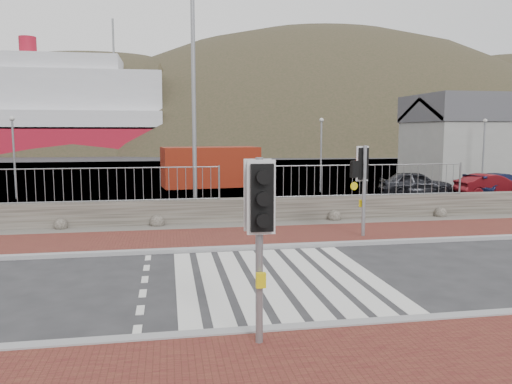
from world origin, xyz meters
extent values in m
plane|color=#28282B|center=(0.00, 0.00, 0.00)|extent=(220.00, 220.00, 0.00)
cube|color=brown|center=(0.00, 4.50, 0.04)|extent=(40.00, 3.00, 0.08)
cube|color=gray|center=(0.00, -3.00, 0.05)|extent=(40.00, 0.25, 0.12)
cube|color=gray|center=(0.00, 3.00, 0.05)|extent=(40.00, 0.25, 0.12)
cube|color=silver|center=(-2.10, 0.00, 0.01)|extent=(0.42, 5.60, 0.01)
cube|color=silver|center=(-1.50, 0.00, 0.01)|extent=(0.42, 5.60, 0.01)
cube|color=silver|center=(-0.90, 0.00, 0.01)|extent=(0.42, 5.60, 0.01)
cube|color=silver|center=(-0.30, 0.00, 0.01)|extent=(0.42, 5.60, 0.01)
cube|color=silver|center=(0.30, 0.00, 0.01)|extent=(0.42, 5.60, 0.01)
cube|color=silver|center=(0.90, 0.00, 0.01)|extent=(0.42, 5.60, 0.01)
cube|color=silver|center=(1.50, 0.00, 0.01)|extent=(0.42, 5.60, 0.01)
cube|color=silver|center=(2.10, 0.00, 0.01)|extent=(0.42, 5.60, 0.01)
cube|color=#59544C|center=(0.00, 6.50, 0.03)|extent=(40.00, 1.50, 0.06)
cube|color=#423E36|center=(0.00, 7.30, 0.45)|extent=(40.00, 0.60, 0.90)
cylinder|color=gray|center=(-4.80, 7.15, 2.10)|extent=(8.40, 0.04, 0.04)
cylinder|color=gray|center=(-0.60, 7.15, 1.50)|extent=(0.07, 0.07, 1.20)
cylinder|color=gray|center=(4.80, 7.15, 2.10)|extent=(8.40, 0.04, 0.04)
cylinder|color=gray|center=(0.60, 7.15, 1.50)|extent=(0.07, 0.07, 1.20)
cylinder|color=gray|center=(9.00, 7.15, 1.50)|extent=(0.07, 0.07, 1.20)
cube|color=#4C4C4F|center=(0.00, 27.90, 0.00)|extent=(120.00, 40.00, 0.50)
cube|color=#3F4C54|center=(0.00, 62.90, 0.00)|extent=(220.00, 50.00, 0.05)
cube|color=silver|center=(-18.00, 67.90, 9.00)|extent=(30.00, 12.00, 6.00)
cube|color=silver|center=(-18.00, 67.90, 13.00)|extent=(18.00, 10.00, 2.50)
cylinder|color=maroon|center=(-22.00, 67.90, 15.50)|extent=(2.40, 2.40, 3.00)
cylinder|color=gray|center=(-10.00, 67.90, 17.00)|extent=(0.30, 0.30, 6.00)
cube|color=#9E9E99|center=(20.00, 19.90, 2.00)|extent=(12.00, 6.00, 4.00)
cube|color=#4C4C51|center=(20.00, 19.90, 4.90)|extent=(12.20, 6.20, 1.80)
ellipsoid|color=#2E301C|center=(-15.00, 87.90, -20.00)|extent=(106.40, 68.40, 76.00)
ellipsoid|color=#2E301C|center=(30.00, 87.90, -26.00)|extent=(140.00, 90.00, 100.00)
cylinder|color=gray|center=(-1.07, -3.47, 1.49)|extent=(0.12, 0.12, 2.98)
cube|color=gold|center=(-1.07, -3.47, 1.12)|extent=(0.15, 0.09, 0.23)
cube|color=black|center=(-1.07, -3.47, 2.39)|extent=(0.43, 0.26, 1.12)
sphere|color=red|center=(-1.07, -3.47, 2.71)|extent=(0.16, 0.16, 0.16)
cylinder|color=gray|center=(3.63, 3.87, 1.47)|extent=(0.12, 0.12, 2.94)
cube|color=gold|center=(3.63, 3.87, 1.10)|extent=(0.16, 0.11, 0.23)
cube|color=black|center=(3.63, 3.87, 2.36)|extent=(0.46, 0.32, 1.10)
sphere|color=#0CE53F|center=(3.63, 3.87, 2.05)|extent=(0.16, 0.16, 0.16)
cube|color=black|center=(3.27, 3.81, 2.21)|extent=(0.26, 0.21, 0.53)
cylinder|color=gray|center=(-1.42, 8.10, 4.45)|extent=(0.16, 0.16, 8.91)
cube|color=maroon|center=(0.16, 19.87, 1.21)|extent=(6.09, 3.17, 2.43)
imported|color=black|center=(10.54, 13.64, 0.64)|extent=(3.94, 2.08, 1.28)
imported|color=maroon|center=(14.14, 12.43, 0.59)|extent=(3.60, 1.26, 1.19)
imported|color=#151B42|center=(15.04, 12.86, 0.59)|extent=(4.36, 2.53, 1.19)
camera|label=1|loc=(-2.43, -10.83, 3.36)|focal=35.00mm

